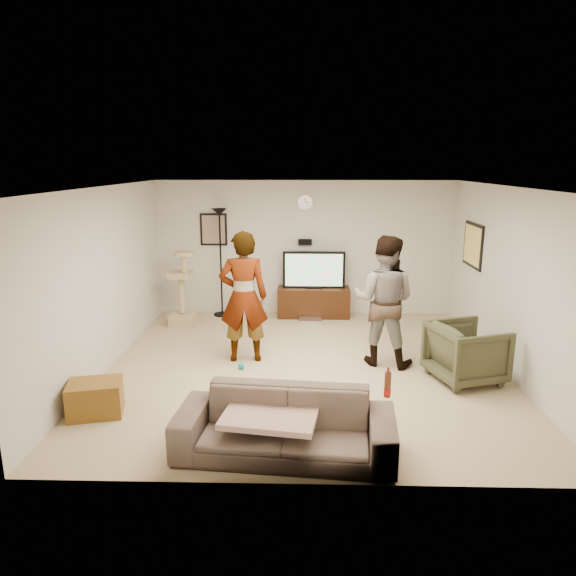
{
  "coord_description": "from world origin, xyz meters",
  "views": [
    {
      "loc": [
        -0.06,
        -6.88,
        2.81
      ],
      "look_at": [
        -0.25,
        0.2,
        1.1
      ],
      "focal_mm": 32.46,
      "sensor_mm": 36.0,
      "label": 1
    }
  ],
  "objects_px": {
    "tv": "(314,270)",
    "beer_bottle": "(388,385)",
    "tv_stand": "(313,302)",
    "person_left": "(244,297)",
    "armchair": "(466,353)",
    "side_table": "(95,398)",
    "sofa": "(285,425)",
    "person_right": "(384,301)",
    "cat_tree": "(181,288)",
    "floor_lamp": "(221,263)"
  },
  "relations": [
    {
      "from": "tv",
      "to": "beer_bottle",
      "type": "bearing_deg",
      "value": -82.77
    },
    {
      "from": "tv_stand",
      "to": "person_left",
      "type": "xyz_separation_m",
      "value": [
        -1.05,
        -2.23,
        0.67
      ]
    },
    {
      "from": "armchair",
      "to": "side_table",
      "type": "height_order",
      "value": "armchair"
    },
    {
      "from": "beer_bottle",
      "to": "side_table",
      "type": "relative_size",
      "value": 0.43
    },
    {
      "from": "side_table",
      "to": "sofa",
      "type": "bearing_deg",
      "value": -19.5
    },
    {
      "from": "tv_stand",
      "to": "person_right",
      "type": "bearing_deg",
      "value": -67.97
    },
    {
      "from": "armchair",
      "to": "side_table",
      "type": "xyz_separation_m",
      "value": [
        -4.51,
        -1.07,
        -0.19
      ]
    },
    {
      "from": "sofa",
      "to": "armchair",
      "type": "distance_m",
      "value": 2.96
    },
    {
      "from": "sofa",
      "to": "beer_bottle",
      "type": "relative_size",
      "value": 8.53
    },
    {
      "from": "cat_tree",
      "to": "side_table",
      "type": "height_order",
      "value": "cat_tree"
    },
    {
      "from": "person_right",
      "to": "armchair",
      "type": "relative_size",
      "value": 2.16
    },
    {
      "from": "tv_stand",
      "to": "person_right",
      "type": "height_order",
      "value": "person_right"
    },
    {
      "from": "person_right",
      "to": "side_table",
      "type": "bearing_deg",
      "value": 45.57
    },
    {
      "from": "floor_lamp",
      "to": "sofa",
      "type": "relative_size",
      "value": 0.94
    },
    {
      "from": "person_left",
      "to": "side_table",
      "type": "distance_m",
      "value": 2.43
    },
    {
      "from": "armchair",
      "to": "sofa",
      "type": "bearing_deg",
      "value": 111.26
    },
    {
      "from": "floor_lamp",
      "to": "person_left",
      "type": "height_order",
      "value": "floor_lamp"
    },
    {
      "from": "person_left",
      "to": "person_right",
      "type": "height_order",
      "value": "person_left"
    },
    {
      "from": "tv",
      "to": "beer_bottle",
      "type": "relative_size",
      "value": 4.57
    },
    {
      "from": "floor_lamp",
      "to": "person_left",
      "type": "relative_size",
      "value": 1.06
    },
    {
      "from": "tv_stand",
      "to": "sofa",
      "type": "distance_m",
      "value": 4.77
    },
    {
      "from": "sofa",
      "to": "beer_bottle",
      "type": "xyz_separation_m",
      "value": [
        0.98,
        0.0,
        0.44
      ]
    },
    {
      "from": "tv",
      "to": "person_left",
      "type": "xyz_separation_m",
      "value": [
        -1.05,
        -2.23,
        0.05
      ]
    },
    {
      "from": "cat_tree",
      "to": "person_right",
      "type": "bearing_deg",
      "value": -28.09
    },
    {
      "from": "beer_bottle",
      "to": "floor_lamp",
      "type": "bearing_deg",
      "value": 115.86
    },
    {
      "from": "side_table",
      "to": "beer_bottle",
      "type": "bearing_deg",
      "value": -13.74
    },
    {
      "from": "tv",
      "to": "beer_bottle",
      "type": "height_order",
      "value": "tv"
    },
    {
      "from": "tv_stand",
      "to": "beer_bottle",
      "type": "height_order",
      "value": "beer_bottle"
    },
    {
      "from": "tv",
      "to": "person_right",
      "type": "bearing_deg",
      "value": -67.97
    },
    {
      "from": "person_right",
      "to": "beer_bottle",
      "type": "height_order",
      "value": "person_right"
    },
    {
      "from": "floor_lamp",
      "to": "beer_bottle",
      "type": "relative_size",
      "value": 8.02
    },
    {
      "from": "cat_tree",
      "to": "side_table",
      "type": "bearing_deg",
      "value": -93.81
    },
    {
      "from": "floor_lamp",
      "to": "beer_bottle",
      "type": "distance_m",
      "value": 5.34
    },
    {
      "from": "armchair",
      "to": "side_table",
      "type": "relative_size",
      "value": 1.46
    },
    {
      "from": "person_left",
      "to": "sofa",
      "type": "bearing_deg",
      "value": 98.86
    },
    {
      "from": "beer_bottle",
      "to": "armchair",
      "type": "relative_size",
      "value": 0.29
    },
    {
      "from": "person_right",
      "to": "sofa",
      "type": "xyz_separation_m",
      "value": [
        -1.31,
        -2.45,
        -0.61
      ]
    },
    {
      "from": "floor_lamp",
      "to": "armchair",
      "type": "height_order",
      "value": "floor_lamp"
    },
    {
      "from": "tv",
      "to": "armchair",
      "type": "height_order",
      "value": "tv"
    },
    {
      "from": "sofa",
      "to": "beer_bottle",
      "type": "distance_m",
      "value": 1.07
    },
    {
      "from": "tv",
      "to": "person_left",
      "type": "relative_size",
      "value": 0.6
    },
    {
      "from": "tv_stand",
      "to": "person_right",
      "type": "distance_m",
      "value": 2.56
    },
    {
      "from": "tv_stand",
      "to": "tv",
      "type": "xyz_separation_m",
      "value": [
        0.0,
        0.0,
        0.62
      ]
    },
    {
      "from": "tv_stand",
      "to": "beer_bottle",
      "type": "xyz_separation_m",
      "value": [
        0.6,
        -4.75,
        0.47
      ]
    },
    {
      "from": "side_table",
      "to": "person_left",
      "type": "bearing_deg",
      "value": 49.01
    },
    {
      "from": "person_right",
      "to": "tv_stand",
      "type": "bearing_deg",
      "value": -48.05
    },
    {
      "from": "tv",
      "to": "floor_lamp",
      "type": "relative_size",
      "value": 0.57
    },
    {
      "from": "floor_lamp",
      "to": "armchair",
      "type": "bearing_deg",
      "value": -38.86
    },
    {
      "from": "side_table",
      "to": "armchair",
      "type": "bearing_deg",
      "value": 13.41
    },
    {
      "from": "person_right",
      "to": "armchair",
      "type": "distance_m",
      "value": 1.29
    }
  ]
}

